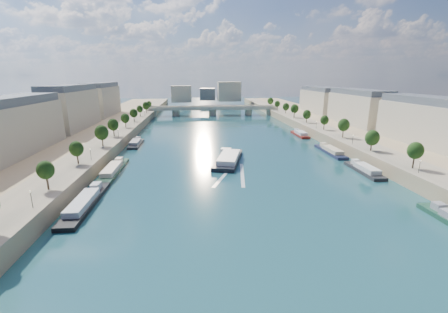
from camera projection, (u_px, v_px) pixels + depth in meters
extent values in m
plane|color=#0B2832|center=(229.00, 150.00, 141.18)|extent=(700.00, 700.00, 0.00)
cube|color=#9E8460|center=(69.00, 148.00, 133.85)|extent=(44.00, 520.00, 5.00)
cube|color=#9E8460|center=(374.00, 142.00, 147.20)|extent=(44.00, 520.00, 5.00)
cube|color=gray|center=(103.00, 142.00, 134.57)|extent=(14.00, 520.00, 0.10)
cube|color=gray|center=(345.00, 137.00, 145.14)|extent=(14.00, 520.00, 0.10)
cylinder|color=#382B1E|center=(46.00, 183.00, 78.56)|extent=(0.50, 0.50, 3.82)
ellipsoid|color=#143411|center=(43.00, 170.00, 77.62)|extent=(4.80, 4.80, 5.52)
cylinder|color=#382B1E|center=(79.00, 158.00, 101.61)|extent=(0.50, 0.50, 3.82)
ellipsoid|color=#143411|center=(78.00, 148.00, 100.67)|extent=(4.80, 4.80, 5.52)
cylinder|color=#382B1E|center=(100.00, 143.00, 124.66)|extent=(0.50, 0.50, 3.82)
ellipsoid|color=#143411|center=(100.00, 134.00, 123.72)|extent=(4.80, 4.80, 5.52)
cylinder|color=#382B1E|center=(115.00, 132.00, 147.72)|extent=(0.50, 0.50, 3.82)
ellipsoid|color=#143411|center=(114.00, 125.00, 146.77)|extent=(4.80, 4.80, 5.52)
cylinder|color=#382B1E|center=(126.00, 125.00, 170.77)|extent=(0.50, 0.50, 3.82)
ellipsoid|color=#143411|center=(125.00, 118.00, 169.83)|extent=(4.80, 4.80, 5.52)
cylinder|color=#382B1E|center=(134.00, 119.00, 193.82)|extent=(0.50, 0.50, 3.82)
ellipsoid|color=#143411|center=(133.00, 113.00, 192.88)|extent=(4.80, 4.80, 5.52)
cylinder|color=#382B1E|center=(140.00, 114.00, 216.87)|extent=(0.50, 0.50, 3.82)
ellipsoid|color=#143411|center=(140.00, 109.00, 215.93)|extent=(4.80, 4.80, 5.52)
cylinder|color=#382B1E|center=(145.00, 110.00, 239.93)|extent=(0.50, 0.50, 3.82)
ellipsoid|color=#143411|center=(145.00, 106.00, 238.98)|extent=(4.80, 4.80, 5.52)
cylinder|color=#382B1E|center=(150.00, 107.00, 262.98)|extent=(0.50, 0.50, 3.82)
ellipsoid|color=#143411|center=(149.00, 103.00, 262.04)|extent=(4.80, 4.80, 5.52)
cylinder|color=#382B1E|center=(415.00, 163.00, 96.44)|extent=(0.50, 0.50, 3.82)
ellipsoid|color=#143411|center=(417.00, 152.00, 95.50)|extent=(4.80, 4.80, 5.52)
cylinder|color=#382B1E|center=(373.00, 146.00, 119.50)|extent=(0.50, 0.50, 3.82)
ellipsoid|color=#143411|center=(374.00, 137.00, 118.55)|extent=(4.80, 4.80, 5.52)
cylinder|color=#382B1E|center=(344.00, 134.00, 142.55)|extent=(0.50, 0.50, 3.82)
ellipsoid|color=#143411|center=(345.00, 127.00, 141.61)|extent=(4.80, 4.80, 5.52)
cylinder|color=#382B1E|center=(323.00, 126.00, 165.60)|extent=(0.50, 0.50, 3.82)
ellipsoid|color=#143411|center=(324.00, 120.00, 164.66)|extent=(4.80, 4.80, 5.52)
cylinder|color=#382B1E|center=(307.00, 120.00, 188.65)|extent=(0.50, 0.50, 3.82)
ellipsoid|color=#143411|center=(308.00, 114.00, 187.71)|extent=(4.80, 4.80, 5.52)
cylinder|color=#382B1E|center=(295.00, 115.00, 211.71)|extent=(0.50, 0.50, 3.82)
ellipsoid|color=#143411|center=(295.00, 110.00, 210.76)|extent=(4.80, 4.80, 5.52)
cylinder|color=#382B1E|center=(285.00, 111.00, 234.76)|extent=(0.50, 0.50, 3.82)
ellipsoid|color=#143411|center=(285.00, 107.00, 233.82)|extent=(4.80, 4.80, 5.52)
cylinder|color=#382B1E|center=(277.00, 108.00, 257.81)|extent=(0.50, 0.50, 3.82)
ellipsoid|color=#143411|center=(277.00, 104.00, 256.87)|extent=(4.80, 4.80, 5.52)
cylinder|color=#382B1E|center=(270.00, 105.00, 280.86)|extent=(0.50, 0.50, 3.82)
ellipsoid|color=#143411|center=(270.00, 101.00, 279.92)|extent=(4.80, 4.80, 5.52)
cylinder|color=black|center=(32.00, 200.00, 67.24)|extent=(0.14, 0.14, 4.00)
sphere|color=#FFE5B2|center=(30.00, 192.00, 66.69)|extent=(0.36, 0.36, 0.36)
cylinder|color=black|center=(91.00, 155.00, 105.66)|extent=(0.14, 0.14, 4.00)
sphere|color=#FFE5B2|center=(90.00, 149.00, 105.11)|extent=(0.36, 0.36, 0.36)
cylinder|color=black|center=(118.00, 134.00, 144.08)|extent=(0.14, 0.14, 4.00)
sphere|color=#FFE5B2|center=(118.00, 129.00, 143.53)|extent=(0.36, 0.36, 0.36)
cylinder|color=black|center=(134.00, 121.00, 182.50)|extent=(0.14, 0.14, 4.00)
sphere|color=#FFE5B2|center=(134.00, 118.00, 181.95)|extent=(0.36, 0.36, 0.36)
cylinder|color=black|center=(145.00, 113.00, 220.93)|extent=(0.14, 0.14, 4.00)
sphere|color=#FFE5B2|center=(144.00, 110.00, 220.37)|extent=(0.36, 0.36, 0.36)
cylinder|color=black|center=(419.00, 167.00, 91.39)|extent=(0.14, 0.14, 4.00)
sphere|color=#FFE5B2|center=(421.00, 161.00, 90.84)|extent=(0.36, 0.36, 0.36)
cylinder|color=black|center=(353.00, 140.00, 129.81)|extent=(0.14, 0.14, 4.00)
sphere|color=#FFE5B2|center=(353.00, 135.00, 129.26)|extent=(0.36, 0.36, 0.36)
cylinder|color=black|center=(316.00, 125.00, 168.23)|extent=(0.14, 0.14, 4.00)
sphere|color=#FFE5B2|center=(317.00, 122.00, 167.68)|extent=(0.36, 0.36, 0.36)
cylinder|color=black|center=(294.00, 116.00, 206.65)|extent=(0.14, 0.14, 4.00)
sphere|color=#FFE5B2|center=(294.00, 113.00, 206.10)|extent=(0.36, 0.36, 0.36)
cylinder|color=black|center=(278.00, 110.00, 245.07)|extent=(0.14, 0.14, 4.00)
sphere|color=#FFE5B2|center=(278.00, 107.00, 244.52)|extent=(0.36, 0.36, 0.36)
cube|color=#BDAD91|center=(11.00, 128.00, 113.04)|extent=(16.00, 52.00, 20.00)
cube|color=#474C54|center=(5.00, 97.00, 109.99)|extent=(14.72, 50.44, 3.20)
cube|color=#BDAD91|center=(71.00, 110.00, 168.75)|extent=(16.00, 52.00, 20.00)
cube|color=#474C54|center=(68.00, 89.00, 165.70)|extent=(14.72, 50.44, 3.20)
cube|color=#BDAD91|center=(102.00, 102.00, 224.46)|extent=(16.00, 52.00, 20.00)
cube|color=#474C54|center=(100.00, 86.00, 221.42)|extent=(14.72, 50.44, 3.20)
cube|color=#BDAD91|center=(429.00, 121.00, 128.80)|extent=(16.00, 52.00, 20.00)
cube|color=#474C54|center=(434.00, 94.00, 125.76)|extent=(14.72, 50.44, 3.20)
cube|color=#BDAD91|center=(358.00, 107.00, 184.51)|extent=(16.00, 52.00, 20.00)
cube|color=#474C54|center=(360.00, 88.00, 181.47)|extent=(14.72, 50.44, 3.20)
cube|color=#BDAD91|center=(320.00, 100.00, 240.22)|extent=(16.00, 52.00, 20.00)
cube|color=#474C54|center=(321.00, 85.00, 237.18)|extent=(14.72, 50.44, 3.20)
cube|color=#BDAD91|center=(182.00, 94.00, 336.44)|extent=(22.00, 18.00, 18.00)
cube|color=#BDAD91|center=(229.00, 91.00, 350.62)|extent=(26.00, 20.00, 22.00)
cube|color=#474C54|center=(207.00, 94.00, 363.76)|extent=(18.00, 16.00, 14.00)
cube|color=#C1B79E|center=(213.00, 108.00, 262.67)|extent=(112.00, 11.00, 2.20)
cube|color=#C1B79E|center=(213.00, 107.00, 257.47)|extent=(112.00, 0.80, 0.90)
cube|color=#C1B79E|center=(212.00, 106.00, 267.08)|extent=(112.00, 0.80, 0.90)
cylinder|color=#C1B79E|center=(176.00, 113.00, 260.67)|extent=(6.40, 6.40, 5.00)
cylinder|color=#C1B79E|center=(213.00, 112.00, 263.64)|extent=(6.40, 6.40, 5.00)
cylinder|color=#C1B79E|center=(248.00, 112.00, 266.61)|extent=(6.40, 6.40, 5.00)
cube|color=#C1B79E|center=(153.00, 113.00, 258.82)|extent=(6.00, 12.00, 5.00)
cube|color=#C1B79E|center=(270.00, 112.00, 268.46)|extent=(6.00, 12.00, 5.00)
cube|color=black|center=(228.00, 160.00, 122.56)|extent=(15.80, 31.23, 2.15)
cube|color=white|center=(229.00, 157.00, 119.72)|extent=(11.69, 20.66, 1.93)
cube|color=white|center=(226.00, 150.00, 130.70)|extent=(5.05, 4.56, 1.80)
cube|color=silver|center=(224.00, 175.00, 106.05)|extent=(10.62, 24.64, 0.04)
cube|color=silver|center=(242.00, 174.00, 106.65)|extent=(4.56, 25.94, 0.04)
cube|color=black|center=(86.00, 204.00, 81.32)|extent=(5.00, 29.90, 1.80)
cube|color=silver|center=(82.00, 202.00, 78.58)|extent=(4.10, 16.44, 1.60)
cube|color=silver|center=(96.00, 186.00, 89.46)|extent=(2.50, 3.59, 1.80)
cube|color=#153624|center=(114.00, 171.00, 109.21)|extent=(5.00, 28.97, 1.80)
cube|color=beige|center=(112.00, 169.00, 106.54)|extent=(4.10, 15.94, 1.60)
cube|color=beige|center=(119.00, 160.00, 117.09)|extent=(2.50, 3.48, 1.80)
cube|color=#2A2A2D|center=(136.00, 145.00, 151.27)|extent=(5.00, 20.60, 1.80)
cube|color=gray|center=(135.00, 142.00, 149.24)|extent=(4.10, 11.33, 1.60)
cube|color=gray|center=(138.00, 139.00, 156.73)|extent=(2.50, 2.47, 1.80)
cube|color=gray|center=(439.00, 206.00, 75.70)|extent=(2.50, 2.59, 1.80)
cube|color=#28272A|center=(364.00, 171.00, 109.19)|extent=(5.00, 20.99, 1.80)
cube|color=silver|center=(367.00, 168.00, 107.13)|extent=(4.10, 11.54, 1.60)
cube|color=silver|center=(356.00, 162.00, 114.76)|extent=(2.50, 2.52, 1.80)
cube|color=#1B203C|center=(330.00, 152.00, 136.25)|extent=(5.00, 25.16, 1.80)
cube|color=beige|center=(332.00, 150.00, 133.87)|extent=(4.10, 13.84, 1.60)
cube|color=beige|center=(324.00, 145.00, 143.03)|extent=(2.50, 3.02, 1.80)
cube|color=maroon|center=(300.00, 135.00, 175.14)|extent=(5.00, 20.37, 1.80)
cube|color=silver|center=(301.00, 133.00, 173.13)|extent=(4.10, 11.20, 1.60)
cube|color=silver|center=(297.00, 130.00, 180.54)|extent=(2.50, 2.44, 1.80)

